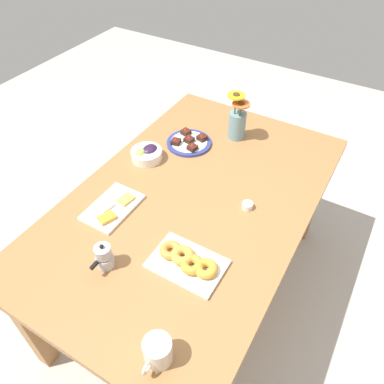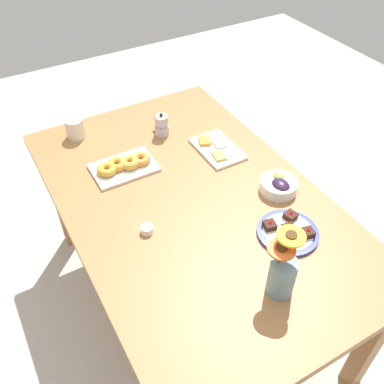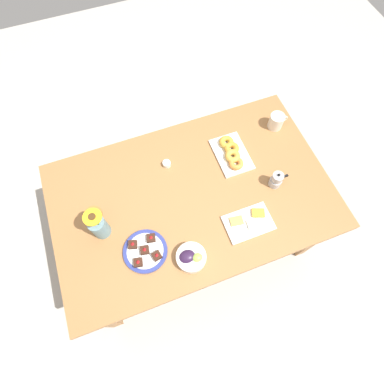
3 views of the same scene
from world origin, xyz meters
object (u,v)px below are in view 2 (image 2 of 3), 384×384
Objects in this scene: dining_table at (192,214)px; moka_pot at (162,126)px; grape_bowl at (279,185)px; dessert_plate at (288,232)px; croissant_platter at (124,165)px; flower_vase at (282,273)px; coffee_mug at (75,128)px; cheese_platter at (217,148)px; jam_cup_honey at (147,229)px.

moka_pot is at bearing -11.99° from dining_table.
dessert_plate is at bearing 150.51° from grape_bowl.
grape_bowl is at bearing -158.49° from moka_pot.
dessert_plate is 0.83m from moka_pot.
grape_bowl reaches higher than dining_table.
moka_pot is (0.82, 0.12, 0.04)m from dessert_plate.
grape_bowl is 0.68m from croissant_platter.
grape_bowl is 0.60× the size of flower_vase.
moka_pot is at bearing -117.22° from coffee_mug.
coffee_mug is 0.42m from moka_pot.
flower_vase reaches higher than dining_table.
moka_pot is at bearing 34.30° from cheese_platter.
dessert_plate reaches higher than jam_cup_honey.
flower_vase reaches higher than coffee_mug.
dining_table is 33.33× the size of jam_cup_honey.
croissant_platter is (0.32, 0.17, 0.11)m from dining_table.
grape_bowl is at bearing -168.47° from cheese_platter.
jam_cup_honey is (0.06, 0.58, -0.01)m from grape_bowl.
coffee_mug is at bearing 14.29° from flower_vase.
flower_vase is at bearing 176.21° from moka_pot.
grape_bowl is 3.25× the size of jam_cup_honey.
jam_cup_honey is at bearing 121.20° from cheese_platter.
jam_cup_honey is at bearing 30.96° from flower_vase.
grape_bowl is at bearing -142.63° from coffee_mug.
coffee_mug is 0.69m from cheese_platter.
moka_pot is (1.00, -0.07, -0.04)m from flower_vase.
cheese_platter is at bearing -16.92° from flower_vase.
croissant_platter is 0.40m from jam_cup_honey.
dining_table is 6.15× the size of cheese_platter.
cheese_platter is 1.00× the size of flower_vase.
grape_bowl is at bearing -131.63° from croissant_platter.
coffee_mug is 0.81× the size of grape_bowl.
flower_vase is (-0.39, 0.31, 0.06)m from grape_bowl.
flower_vase is at bearing -149.04° from jam_cup_honey.
flower_vase reaches higher than grape_bowl.
moka_pot reaches higher than grape_bowl.
moka_pot is at bearing -59.64° from croissant_platter.
flower_vase is at bearing 142.17° from grape_bowl.
dining_table is 0.27m from jam_cup_honey.
dessert_plate is (-0.21, 0.12, -0.02)m from grape_bowl.
flower_vase is 1.01m from moka_pot.
coffee_mug reaches higher than croissant_platter.
dining_table is 0.38m from grape_bowl.
moka_pot is (-0.19, -0.37, -0.00)m from coffee_mug.
coffee_mug is 0.54× the size of dessert_plate.
coffee_mug is 1.06× the size of moka_pot.
moka_pot reaches higher than dessert_plate.
grape_bowl is at bearing -111.38° from dining_table.
croissant_platter is 1.19× the size of dessert_plate.
grape_bowl is 0.58m from jam_cup_honey.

